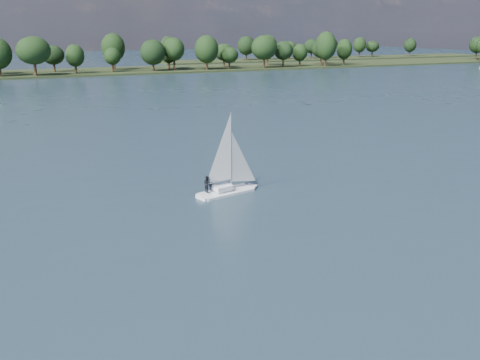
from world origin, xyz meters
The scene contains 5 objects.
ground centered at (0.00, 100.00, 0.00)m, with size 700.00×700.00×0.00m, color #233342.
far_shore centered at (0.00, 212.00, 0.00)m, with size 660.00×40.00×1.50m, color black.
far_shore_back centered at (160.00, 260.00, 0.00)m, with size 220.00×30.00×1.40m, color black.
sailboat centered at (-10.81, 37.52, 2.48)m, with size 7.00×3.31×8.88m.
treeline centered at (-17.66, 208.49, 8.12)m, with size 562.97×74.45×18.47m.
Camera 1 is at (-32.32, -11.12, 16.46)m, focal length 40.00 mm.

